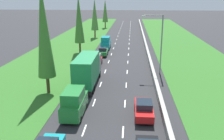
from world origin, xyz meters
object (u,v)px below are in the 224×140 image
Objects in this scene: green_box_truck_left_lane at (88,70)px; red_sedan_right_lane at (144,109)px; poplar_tree_second at (44,31)px; street_light_mast at (159,40)px; green_hatchback_left_lane at (103,52)px; poplar_tree_fifth at (105,11)px; poplar_tree_third at (79,19)px; red_hatchback_left_lane at (96,61)px; poplar_tree_fourth at (95,15)px; green_van_left_lane at (74,103)px; teal_van_left_lane at (106,43)px.

red_sedan_right_lane is (7.10, -8.42, -1.37)m from green_box_truck_left_lane.
poplar_tree_second reaches higher than street_light_mast.
green_hatchback_left_lane is 0.38× the size of poplar_tree_fifth.
poplar_tree_third is (-5.16, 2.27, 6.14)m from green_hatchback_left_lane.
green_box_truck_left_lane is 20.51m from poplar_tree_third.
poplar_tree_fourth reaches higher than red_hatchback_left_lane.
street_light_mast reaches higher than green_box_truck_left_lane.
poplar_tree_third reaches higher than red_hatchback_left_lane.
green_box_truck_left_lane is at bearing 130.13° from red_sedan_right_lane.
red_hatchback_left_lane is 0.38× the size of poplar_tree_fifth.
green_hatchback_left_lane is (-0.05, 25.82, -0.56)m from green_van_left_lane.
green_box_truck_left_lane is at bearing 35.53° from poplar_tree_second.
street_light_mast is at bearing -66.01° from poplar_tree_fourth.
red_sedan_right_lane is (6.96, 0.38, -0.59)m from green_van_left_lane.
poplar_tree_fifth is at bearing 93.89° from green_box_truck_left_lane.
poplar_tree_fourth is at bearing 98.77° from red_hatchback_left_lane.
poplar_tree_fourth is 22.40m from poplar_tree_fifth.
green_van_left_lane is 70.16m from poplar_tree_fifth.
teal_van_left_lane is at bearing -83.74° from poplar_tree_fifth.
red_hatchback_left_lane is 11.74m from street_light_mast.
green_van_left_lane is 9.64m from poplar_tree_second.
red_sedan_right_lane is (7.14, -32.02, -0.59)m from teal_van_left_lane.
red_sedan_right_lane is at bearing -75.90° from poplar_tree_fourth.
street_light_mast is (14.30, 9.06, -2.50)m from poplar_tree_second.
teal_van_left_lane reaches higher than red_sedan_right_lane.
poplar_tree_second is (-11.54, 5.25, 6.92)m from red_sedan_right_lane.
green_van_left_lane is 18.66m from red_hatchback_left_lane.
poplar_tree_second is at bearing -107.73° from red_hatchback_left_lane.
poplar_tree_fifth reaches higher than green_hatchback_left_lane.
poplar_tree_third is (-0.63, 22.45, -0.76)m from poplar_tree_second.
green_hatchback_left_lane is 21.81m from poplar_tree_second.
poplar_tree_third is at bearing 138.12° from street_light_mast.
poplar_tree_second is 1.49× the size of street_light_mast.
red_hatchback_left_lane is 0.36× the size of poplar_tree_fourth.
red_sedan_right_lane is 0.41× the size of poplar_tree_fourth.
poplar_tree_fourth is 1.21× the size of street_light_mast.
green_van_left_lane is 32.40m from teal_van_left_lane.
green_van_left_lane is 0.37× the size of poplar_tree_second.
teal_van_left_lane is at bearing -72.74° from poplar_tree_fourth.
green_hatchback_left_lane is at bearing -84.50° from poplar_tree_fifth.
street_light_mast is (9.90, -17.71, 3.83)m from teal_van_left_lane.
poplar_tree_second is at bearing -88.39° from poplar_tree_third.
green_box_truck_left_lane is 39.19m from poplar_tree_fourth.
red_hatchback_left_lane is (-0.28, 9.85, -1.35)m from green_box_truck_left_lane.
green_box_truck_left_lane is 2.41× the size of green_hatchback_left_lane.
green_hatchback_left_lane is at bearing 89.70° from green_box_truck_left_lane.
street_light_mast is at bearing -75.75° from poplar_tree_fifth.
poplar_tree_third is (-5.03, -4.32, 5.58)m from teal_van_left_lane.
poplar_tree_fourth is at bearing 113.99° from street_light_mast.
street_light_mast is at bearing 30.87° from green_box_truck_left_lane.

